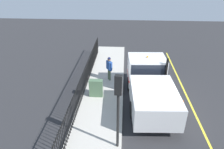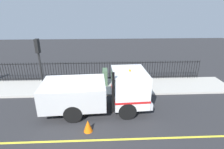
# 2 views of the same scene
# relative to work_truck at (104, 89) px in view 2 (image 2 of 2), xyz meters

# --- Properties ---
(ground_plane) EXTENTS (47.42, 47.42, 0.00)m
(ground_plane) POSITION_rel_work_truck_xyz_m (-0.38, 1.51, -1.27)
(ground_plane) COLOR #2B2B2D
(ground_plane) RESTS_ON ground
(sidewalk_slab) EXTENTS (2.70, 21.56, 0.13)m
(sidewalk_slab) POSITION_rel_work_truck_xyz_m (2.92, 1.51, -1.21)
(sidewalk_slab) COLOR #B7B2A8
(sidewalk_slab) RESTS_ON ground
(lane_marking) EXTENTS (0.12, 19.40, 0.01)m
(lane_marking) POSITION_rel_work_truck_xyz_m (-2.59, 1.51, -1.27)
(lane_marking) COLOR yellow
(lane_marking) RESTS_ON ground
(work_truck) EXTENTS (2.68, 6.05, 2.67)m
(work_truck) POSITION_rel_work_truck_xyz_m (0.00, 0.00, 0.00)
(work_truck) COLOR white
(work_truck) RESTS_ON ground
(worker_standing) EXTENTS (0.46, 0.56, 1.78)m
(worker_standing) POSITION_rel_work_truck_xyz_m (2.61, -2.27, -0.06)
(worker_standing) COLOR #264C99
(worker_standing) RESTS_ON sidewalk_slab
(iron_fence) EXTENTS (0.04, 18.36, 1.50)m
(iron_fence) POSITION_rel_work_truck_xyz_m (4.12, 1.51, -0.39)
(iron_fence) COLOR black
(iron_fence) RESTS_ON sidewalk_slab
(traffic_light_near) EXTENTS (0.33, 0.25, 3.70)m
(traffic_light_near) POSITION_rel_work_truck_xyz_m (1.76, 3.96, 1.49)
(traffic_light_near) COLOR black
(traffic_light_near) RESTS_ON sidewalk_slab
(utility_cabinet) EXTENTS (0.84, 0.36, 1.15)m
(utility_cabinet) POSITION_rel_work_truck_xyz_m (3.29, -0.09, -0.57)
(utility_cabinet) COLOR #4C6B4C
(utility_cabinet) RESTS_ON sidewalk_slab
(traffic_cone) EXTENTS (0.43, 0.43, 0.62)m
(traffic_cone) POSITION_rel_work_truck_xyz_m (-1.95, 0.77, -0.96)
(traffic_cone) COLOR orange
(traffic_cone) RESTS_ON ground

